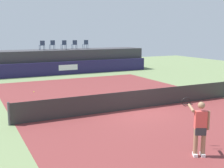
# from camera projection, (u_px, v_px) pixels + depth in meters

# --- Properties ---
(ground_plane) EXTENTS (48.00, 48.00, 0.00)m
(ground_plane) POSITION_uv_depth(u_px,v_px,m) (110.00, 97.00, 17.89)
(ground_plane) COLOR #6B7F51
(court_inner) EXTENTS (12.00, 22.00, 0.00)m
(court_inner) POSITION_uv_depth(u_px,v_px,m) (136.00, 109.00, 15.25)
(court_inner) COLOR maroon
(court_inner) RESTS_ON ground
(sponsor_wall) EXTENTS (18.00, 0.22, 1.20)m
(sponsor_wall) POSITION_uv_depth(u_px,v_px,m) (60.00, 68.00, 27.05)
(sponsor_wall) COLOR #231E4C
(sponsor_wall) RESTS_ON ground
(spectator_platform) EXTENTS (18.00, 2.80, 2.20)m
(spectator_platform) POSITION_uv_depth(u_px,v_px,m) (54.00, 61.00, 28.55)
(spectator_platform) COLOR #38383D
(spectator_platform) RESTS_ON ground
(spectator_chair_far_left) EXTENTS (0.45, 0.45, 0.89)m
(spectator_chair_far_left) POSITION_uv_depth(u_px,v_px,m) (42.00, 45.00, 27.51)
(spectator_chair_far_left) COLOR #2D3D56
(spectator_chair_far_left) RESTS_ON spectator_platform
(spectator_chair_left) EXTENTS (0.47, 0.47, 0.89)m
(spectator_chair_left) POSITION_uv_depth(u_px,v_px,m) (52.00, 44.00, 28.38)
(spectator_chair_left) COLOR #2D3D56
(spectator_chair_left) RESTS_ON spectator_platform
(spectator_chair_center) EXTENTS (0.45, 0.45, 0.89)m
(spectator_chair_center) POSITION_uv_depth(u_px,v_px,m) (64.00, 44.00, 28.59)
(spectator_chair_center) COLOR #2D3D56
(spectator_chair_center) RESTS_ON spectator_platform
(spectator_chair_right) EXTENTS (0.46, 0.46, 0.89)m
(spectator_chair_right) POSITION_uv_depth(u_px,v_px,m) (75.00, 44.00, 28.97)
(spectator_chair_right) COLOR #2D3D56
(spectator_chair_right) RESTS_ON spectator_platform
(spectator_chair_far_right) EXTENTS (0.45, 0.45, 0.89)m
(spectator_chair_far_right) POSITION_uv_depth(u_px,v_px,m) (86.00, 44.00, 29.59)
(spectator_chair_far_right) COLOR #2D3D56
(spectator_chair_far_right) RESTS_ON spectator_platform
(tennis_net) EXTENTS (12.40, 0.02, 0.95)m
(tennis_net) POSITION_uv_depth(u_px,v_px,m) (136.00, 100.00, 15.17)
(tennis_net) COLOR #2D2D2D
(tennis_net) RESTS_ON ground
(net_post_near) EXTENTS (0.10, 0.10, 1.00)m
(net_post_near) POSITION_uv_depth(u_px,v_px,m) (9.00, 114.00, 12.45)
(net_post_near) COLOR #4C4C51
(net_post_near) RESTS_ON ground
(tennis_player) EXTENTS (0.65, 1.26, 1.77)m
(tennis_player) POSITION_uv_depth(u_px,v_px,m) (200.00, 127.00, 9.29)
(tennis_player) COLOR white
(tennis_player) RESTS_ON court_inner
(tennis_ball) EXTENTS (0.07, 0.07, 0.07)m
(tennis_ball) POSITION_uv_depth(u_px,v_px,m) (34.00, 92.00, 19.35)
(tennis_ball) COLOR #D8EA33
(tennis_ball) RESTS_ON court_inner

